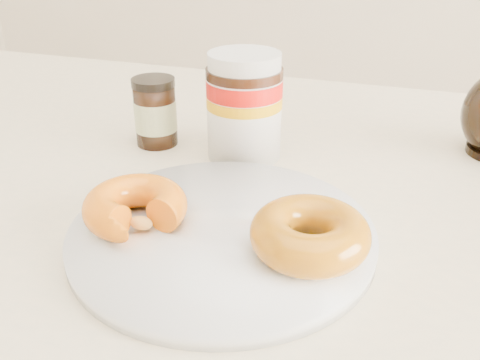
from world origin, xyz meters
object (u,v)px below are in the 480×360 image
(dark_jar, at_px, (155,113))
(dining_table, at_px, (261,283))
(plate, at_px, (222,233))
(donut_bitten, at_px, (135,207))
(nutella_jar, at_px, (244,102))
(donut_whole, at_px, (310,234))

(dark_jar, bearing_deg, dining_table, -35.38)
(plate, relative_size, donut_bitten, 2.92)
(dining_table, height_order, nutella_jar, nutella_jar)
(dining_table, bearing_deg, dark_jar, 144.62)
(plate, distance_m, donut_whole, 0.08)
(nutella_jar, bearing_deg, plate, -78.23)
(plate, xyz_separation_m, nutella_jar, (-0.04, 0.18, 0.06))
(plate, bearing_deg, nutella_jar, 101.77)
(donut_bitten, distance_m, donut_whole, 0.15)
(donut_whole, distance_m, nutella_jar, 0.23)
(plate, height_order, donut_bitten, donut_bitten)
(dining_table, relative_size, plate, 5.25)
(dark_jar, bearing_deg, donut_whole, -39.66)
(donut_whole, relative_size, nutella_jar, 0.80)
(plate, bearing_deg, donut_whole, -9.24)
(nutella_jar, bearing_deg, donut_bitten, -101.00)
(donut_whole, height_order, dark_jar, dark_jar)
(dining_table, xyz_separation_m, dark_jar, (-0.17, 0.12, 0.12))
(dining_table, xyz_separation_m, nutella_jar, (-0.06, 0.12, 0.15))
(donut_whole, bearing_deg, nutella_jar, 121.46)
(dining_table, distance_m, dark_jar, 0.24)
(plate, distance_m, dark_jar, 0.23)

